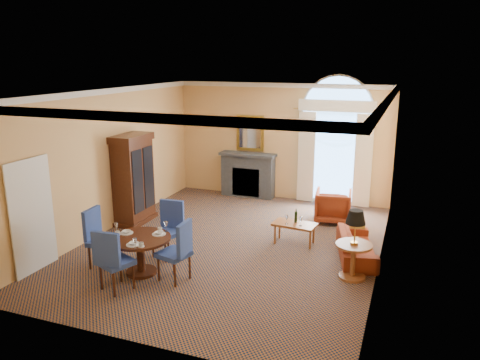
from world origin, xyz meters
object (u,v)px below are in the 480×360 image
at_px(armchair, 333,206).
at_px(side_table, 355,237).
at_px(armoire, 133,181).
at_px(coffee_table, 295,225).
at_px(sofa, 356,245).
at_px(dining_table, 140,247).

relative_size(armchair, side_table, 0.68).
height_order(armoire, coffee_table, armoire).
distance_m(armoire, coffee_table, 3.99).
relative_size(armchair, coffee_table, 0.91).
relative_size(armoire, sofa, 1.27).
distance_m(dining_table, armchair, 4.96).
height_order(armoire, armchair, armoire).
height_order(dining_table, sofa, dining_table).
bearing_deg(coffee_table, sofa, -5.09).
bearing_deg(coffee_table, dining_table, -128.04).
bearing_deg(armchair, coffee_table, 66.16).
distance_m(armoire, sofa, 5.33).
xyz_separation_m(dining_table, armchair, (2.81, 4.09, -0.13)).
relative_size(armoire, coffee_table, 2.26).
xyz_separation_m(sofa, coffee_table, (-1.33, 0.25, 0.17)).
relative_size(dining_table, side_table, 0.89).
bearing_deg(side_table, armchair, 106.30).
relative_size(sofa, side_table, 1.34).
distance_m(armchair, coffee_table, 1.78).
distance_m(dining_table, sofa, 4.20).
bearing_deg(dining_table, side_table, 17.85).
bearing_deg(side_table, armoire, 167.19).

